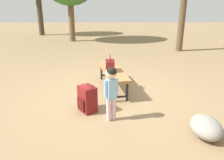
# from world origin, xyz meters

# --- Properties ---
(ground_plane) EXTENTS (40.00, 40.00, 0.00)m
(ground_plane) POSITION_xyz_m (0.00, 0.00, 0.00)
(ground_plane) COLOR #8C704C
(ground_plane) RESTS_ON ground
(park_bench) EXTENTS (1.65, 0.70, 0.45)m
(park_bench) POSITION_xyz_m (-0.43, 0.14, 0.39)
(park_bench) COLOR #9E6B3D
(park_bench) RESTS_ON ground
(handbag) EXTENTS (0.32, 0.19, 0.37)m
(handbag) POSITION_xyz_m (-0.33, 0.09, 0.58)
(handbag) COLOR maroon
(handbag) RESTS_ON park_bench
(child_standing) EXTENTS (0.18, 0.23, 0.91)m
(child_standing) POSITION_xyz_m (0.97, 0.10, 0.60)
(child_standing) COLOR #E5B2C6
(child_standing) RESTS_ON ground
(backpack_large) EXTENTS (0.39, 0.37, 0.53)m
(backpack_large) POSITION_xyz_m (0.64, -0.32, 0.26)
(backpack_large) COLOR maroon
(backpack_large) RESTS_ON ground
(trail_rock) EXTENTS (0.57, 0.42, 0.29)m
(trail_rock) POSITION_xyz_m (1.45, 1.44, 0.15)
(trail_rock) COLOR gray
(trail_rock) RESTS_ON ground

